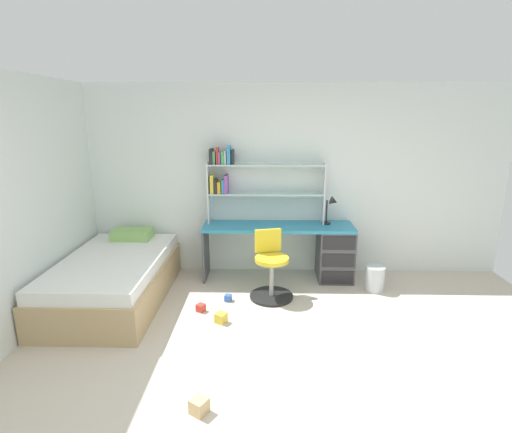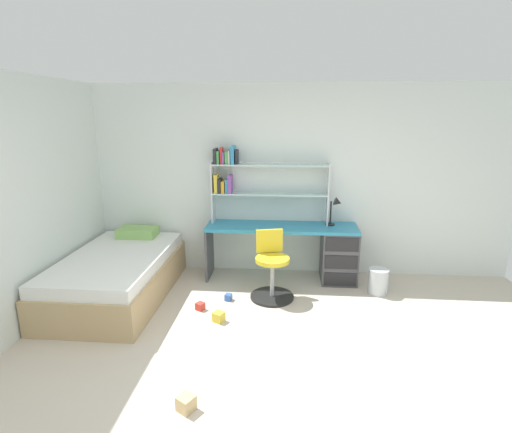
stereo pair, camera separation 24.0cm
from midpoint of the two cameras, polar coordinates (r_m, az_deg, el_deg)
ground_plane at (r=3.33m, az=2.14°, el=-25.32°), size 6.04×6.22×0.02m
room_shell at (r=4.14m, az=-16.13°, el=2.00°), size 6.04×6.22×2.52m
desk at (r=5.20m, az=7.71°, el=-4.66°), size 1.96×0.52×0.73m
bookshelf_hutch at (r=5.10m, az=-2.80°, el=5.63°), size 1.52×0.22×1.01m
desk_lamp at (r=5.11m, az=9.72°, el=1.55°), size 0.20×0.17×0.38m
swivel_chair at (r=4.68m, az=0.72°, el=-8.06°), size 0.52×0.52×0.80m
bed_platform at (r=4.95m, az=-21.31°, el=-8.47°), size 1.13×1.94×0.65m
waste_bin at (r=5.09m, az=15.66°, el=-8.71°), size 0.24×0.24×0.31m
toy_block_natural_0 at (r=3.22m, az=-10.65°, el=-25.58°), size 0.16×0.16×0.12m
toy_block_blue_1 at (r=4.71m, az=-5.59°, el=-11.76°), size 0.09×0.09×0.07m
toy_block_red_2 at (r=4.52m, az=-9.62°, el=-13.03°), size 0.11×0.11×0.08m
toy_block_yellow_3 at (r=4.27m, az=-6.80°, el=-14.51°), size 0.14×0.14×0.10m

